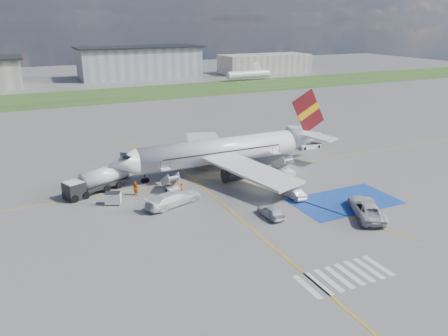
{
  "coord_description": "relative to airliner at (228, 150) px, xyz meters",
  "views": [
    {
      "loc": [
        -27.23,
        -45.25,
        22.86
      ],
      "look_at": [
        -2.98,
        5.94,
        3.5
      ],
      "focal_mm": 35.0,
      "sensor_mm": 36.0,
      "label": 1
    }
  ],
  "objects": [
    {
      "name": "ground",
      "position": [
        -1.51,
        -14.0,
        -3.39
      ],
      "size": [
        400.0,
        400.0,
        0.0
      ],
      "primitive_type": "plane",
      "color": "#60605E",
      "rests_on": "ground"
    },
    {
      "name": "grass_strip",
      "position": [
        -1.51,
        81.0,
        -3.39
      ],
      "size": [
        400.0,
        30.0,
        0.01
      ],
      "primitive_type": "cube",
      "color": "#2D4C1E",
      "rests_on": "ground"
    },
    {
      "name": "taxiway_line_main",
      "position": [
        -1.51,
        -2.0,
        -3.39
      ],
      "size": [
        120.0,
        0.2,
        0.01
      ],
      "primitive_type": "cube",
      "color": "gold",
      "rests_on": "ground"
    },
    {
      "name": "taxiway_line_cross",
      "position": [
        -6.51,
        -24.0,
        -3.39
      ],
      "size": [
        0.2,
        60.0,
        0.01
      ],
      "primitive_type": "cube",
      "color": "gold",
      "rests_on": "ground"
    },
    {
      "name": "taxiway_line_diag",
      "position": [
        -1.51,
        -2.0,
        -3.39
      ],
      "size": [
        20.71,
        56.45,
        0.01
      ],
      "primitive_type": "cube",
      "rotation": [
        0.0,
        0.0,
        0.35
      ],
      "color": "gold",
      "rests_on": "ground"
    },
    {
      "name": "staging_box",
      "position": [
        8.49,
        -18.0,
        -3.39
      ],
      "size": [
        14.0,
        8.0,
        0.01
      ],
      "primitive_type": "cube",
      "color": "#193F96",
      "rests_on": "ground"
    },
    {
      "name": "crosswalk",
      "position": [
        -3.31,
        -32.0,
        -3.39
      ],
      "size": [
        9.0,
        4.0,
        0.01
      ],
      "color": "silver",
      "rests_on": "ground"
    },
    {
      "name": "terminal_centre",
      "position": [
        18.49,
        121.0,
        2.61
      ],
      "size": [
        48.0,
        18.0,
        12.0
      ],
      "primitive_type": "cube",
      "color": "gray",
      "rests_on": "ground"
    },
    {
      "name": "terminal_east",
      "position": [
        73.49,
        114.0,
        0.61
      ],
      "size": [
        40.0,
        16.0,
        8.0
      ],
      "primitive_type": "cube",
      "color": "gray",
      "rests_on": "ground"
    },
    {
      "name": "airliner",
      "position": [
        0.0,
        0.0,
        0.0
      ],
      "size": [
        36.81,
        32.95,
        11.92
      ],
      "color": "silver",
      "rests_on": "ground"
    },
    {
      "name": "airstairs_fwd",
      "position": [
        -11.01,
        -5.3,
        -2.77
      ],
      "size": [
        1.9,
        5.2,
        3.6
      ],
      "color": "silver",
      "rests_on": "ground"
    },
    {
      "name": "airstairs_aft",
      "position": [
        7.49,
        -5.3,
        -2.77
      ],
      "size": [
        1.9,
        5.2,
        3.6
      ],
      "color": "silver",
      "rests_on": "ground"
    },
    {
      "name": "fuel_tanker",
      "position": [
        -20.34,
        -0.4,
        -2.05
      ],
      "size": [
        9.6,
        5.89,
        3.2
      ],
      "rotation": [
        0.0,
        0.0,
        0.39
      ],
      "color": "black",
      "rests_on": "ground"
    },
    {
      "name": "gpu_cart",
      "position": [
        -19.39,
        -5.84,
        -2.64
      ],
      "size": [
        2.31,
        1.91,
        1.66
      ],
      "rotation": [
        0.0,
        0.0,
        -0.39
      ],
      "color": "silver",
      "rests_on": "ground"
    },
    {
      "name": "belt_loader",
      "position": [
        19.4,
        4.78,
        -3.05
      ],
      "size": [
        4.63,
        1.81,
        1.38
      ],
      "rotation": [
        0.0,
        0.0,
        0.02
      ],
      "color": "silver",
      "rests_on": "ground"
    },
    {
      "name": "car_silver_a",
      "position": [
        -2.86,
        -17.95,
        -2.66
      ],
      "size": [
        1.85,
        4.34,
        1.46
      ],
      "primitive_type": "imported",
      "rotation": [
        0.0,
        0.0,
        3.17
      ],
      "color": "silver",
      "rests_on": "ground"
    },
    {
      "name": "car_silver_b",
      "position": [
        3.04,
        -14.11,
        -2.71
      ],
      "size": [
        1.54,
        4.15,
        1.36
      ],
      "primitive_type": "imported",
      "rotation": [
        0.0,
        0.0,
        3.17
      ],
      "color": "#B4B6BC",
      "rests_on": "ground"
    },
    {
      "name": "van_white_a",
      "position": [
        8.05,
        -22.43,
        -2.17
      ],
      "size": [
        5.67,
        7.16,
        2.44
      ],
      "primitive_type": "imported",
      "rotation": [
        0.0,
        0.0,
        2.66
      ],
      "color": "silver",
      "rests_on": "ground"
    },
    {
      "name": "van_white_b",
      "position": [
        -12.3,
        -9.39,
        -2.2
      ],
      "size": [
        6.55,
        4.31,
        2.38
      ],
      "primitive_type": "imported",
      "rotation": [
        0.0,
        0.0,
        1.9
      ],
      "color": "silver",
      "rests_on": "ground"
    },
    {
      "name": "crew_fwd",
      "position": [
        -10.2,
        -6.7,
        -2.52
      ],
      "size": [
        0.76,
        0.69,
        1.74
      ],
      "primitive_type": "imported",
      "rotation": [
        0.0,
        0.0,
        0.57
      ],
      "color": "#E7570C",
      "rests_on": "ground"
    },
    {
      "name": "crew_nose",
      "position": [
        -15.99,
        -4.19,
        -2.4
      ],
      "size": [
        1.16,
        1.22,
        1.98
      ],
      "primitive_type": "imported",
      "rotation": [
        0.0,
        0.0,
        -0.98
      ],
      "color": "orange",
      "rests_on": "ground"
    },
    {
      "name": "crew_aft",
      "position": [
        2.77,
        -5.75,
        -2.51
      ],
      "size": [
        0.55,
        1.07,
        1.76
      ],
      "primitive_type": "imported",
      "rotation": [
        0.0,
        0.0,
        1.69
      ],
      "color": "orange",
      "rests_on": "ground"
    }
  ]
}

